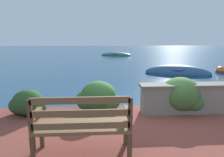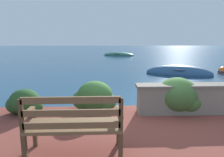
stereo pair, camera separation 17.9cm
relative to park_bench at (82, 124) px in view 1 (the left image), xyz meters
The scene contains 9 objects.
ground_plane 2.53m from the park_bench, 58.85° to the left, with size 80.00×80.00×0.00m.
park_bench is the anchor object (origin of this frame).
stone_wall 2.68m from the park_bench, 35.32° to the left, with size 2.11×0.39×0.66m.
hedge_clump_far_left 2.13m from the park_bench, 129.21° to the left, with size 0.83×0.60×0.56m.
hedge_clump_left 1.81m from the park_bench, 83.50° to the left, with size 1.03×0.74×0.70m.
hedge_clump_centre 2.64m from the park_bench, 38.59° to the left, with size 1.17×0.84×0.79m.
rowboat_nearest 8.44m from the park_bench, 59.59° to the left, with size 3.43×2.06×0.86m.
rowboat_mid 18.14m from the park_bench, 83.79° to the left, with size 3.38×2.16×0.65m.
mooring_buoy 10.21m from the park_bench, 48.22° to the left, with size 0.58×0.58×0.53m.
Camera 1 is at (-1.00, -4.71, 1.90)m, focal length 32.00 mm.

